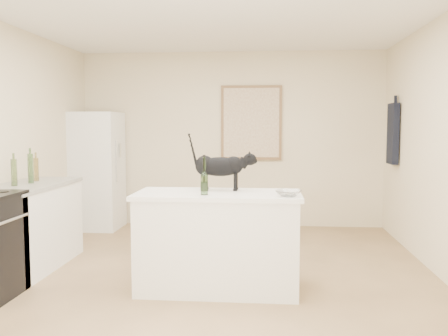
# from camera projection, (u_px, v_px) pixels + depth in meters

# --- Properties ---
(floor) EXTENTS (5.50, 5.50, 0.00)m
(floor) POSITION_uv_depth(u_px,v_px,m) (210.00, 282.00, 4.74)
(floor) COLOR #9D7C54
(floor) RESTS_ON ground
(ceiling) EXTENTS (5.50, 5.50, 0.00)m
(ceiling) POSITION_uv_depth(u_px,v_px,m) (209.00, 7.00, 4.51)
(ceiling) COLOR white
(ceiling) RESTS_ON ground
(wall_back) EXTENTS (4.50, 0.00, 4.50)m
(wall_back) POSITION_uv_depth(u_px,v_px,m) (231.00, 139.00, 7.35)
(wall_back) COLOR beige
(wall_back) RESTS_ON ground
(wall_front) EXTENTS (4.50, 0.00, 4.50)m
(wall_front) POSITION_uv_depth(u_px,v_px,m) (125.00, 179.00, 1.90)
(wall_front) COLOR beige
(wall_front) RESTS_ON ground
(island_base) EXTENTS (1.44, 0.67, 0.86)m
(island_base) POSITION_uv_depth(u_px,v_px,m) (218.00, 243.00, 4.49)
(island_base) COLOR white
(island_base) RESTS_ON floor
(island_top) EXTENTS (1.50, 0.70, 0.04)m
(island_top) POSITION_uv_depth(u_px,v_px,m) (218.00, 195.00, 4.45)
(island_top) COLOR white
(island_top) RESTS_ON island_base
(left_cabinets) EXTENTS (0.60, 1.40, 0.86)m
(left_cabinets) POSITION_uv_depth(u_px,v_px,m) (30.00, 228.00, 5.17)
(left_cabinets) COLOR white
(left_cabinets) RESTS_ON floor
(left_countertop) EXTENTS (0.62, 1.44, 0.04)m
(left_countertop) POSITION_uv_depth(u_px,v_px,m) (28.00, 186.00, 5.13)
(left_countertop) COLOR gray
(left_countertop) RESTS_ON left_cabinets
(fridge) EXTENTS (0.68, 0.68, 1.70)m
(fridge) POSITION_uv_depth(u_px,v_px,m) (96.00, 171.00, 7.17)
(fridge) COLOR white
(fridge) RESTS_ON floor
(artwork_frame) EXTENTS (0.90, 0.03, 1.10)m
(artwork_frame) POSITION_uv_depth(u_px,v_px,m) (251.00, 123.00, 7.28)
(artwork_frame) COLOR brown
(artwork_frame) RESTS_ON wall_back
(artwork_canvas) EXTENTS (0.82, 0.00, 1.02)m
(artwork_canvas) POSITION_uv_depth(u_px,v_px,m) (251.00, 123.00, 7.26)
(artwork_canvas) COLOR beige
(artwork_canvas) RESTS_ON wall_back
(hanging_garment) EXTENTS (0.08, 0.34, 0.80)m
(hanging_garment) POSITION_uv_depth(u_px,v_px,m) (393.00, 134.00, 6.46)
(hanging_garment) COLOR black
(hanging_garment) RESTS_ON wall_right
(black_cat) EXTENTS (0.57, 0.19, 0.40)m
(black_cat) POSITION_uv_depth(u_px,v_px,m) (220.00, 169.00, 4.60)
(black_cat) COLOR black
(black_cat) RESTS_ON island_top
(wine_bottle) EXTENTS (0.08, 0.08, 0.31)m
(wine_bottle) POSITION_uv_depth(u_px,v_px,m) (204.00, 177.00, 4.29)
(wine_bottle) COLOR #305A24
(wine_bottle) RESTS_ON island_top
(glass_bowl) EXTENTS (0.28, 0.28, 0.05)m
(glass_bowl) POSITION_uv_depth(u_px,v_px,m) (289.00, 193.00, 4.21)
(glass_bowl) COLOR silver
(glass_bowl) RESTS_ON island_top
(fridge_paper) EXTENTS (0.03, 0.15, 0.20)m
(fridge_paper) POSITION_uv_depth(u_px,v_px,m) (121.00, 150.00, 7.19)
(fridge_paper) COLOR silver
(fridge_paper) RESTS_ON fridge
(counter_bottle_cluster) EXTENTS (0.12, 0.49, 0.31)m
(counter_bottle_cluster) POSITION_uv_depth(u_px,v_px,m) (27.00, 170.00, 5.14)
(counter_bottle_cluster) COLOR #30551D
(counter_bottle_cluster) RESTS_ON left_countertop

